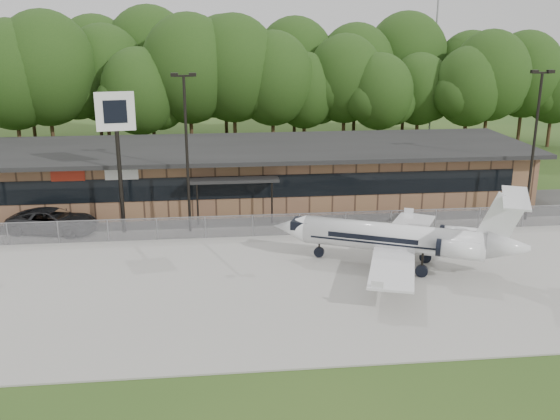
{
  "coord_description": "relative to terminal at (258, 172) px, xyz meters",
  "views": [
    {
      "loc": [
        -3.33,
        -22.54,
        13.22
      ],
      "look_at": [
        0.42,
        12.0,
        2.69
      ],
      "focal_mm": 40.0,
      "sensor_mm": 36.0,
      "label": 1
    }
  ],
  "objects": [
    {
      "name": "ground",
      "position": [
        0.0,
        -23.94,
        -2.18
      ],
      "size": [
        160.0,
        160.0,
        0.0
      ],
      "primitive_type": "plane",
      "color": "#294819",
      "rests_on": "ground"
    },
    {
      "name": "apron",
      "position": [
        0.0,
        -15.94,
        -2.14
      ],
      "size": [
        64.0,
        18.0,
        0.08
      ],
      "primitive_type": "cube",
      "color": "#9E9B93",
      "rests_on": "ground"
    },
    {
      "name": "parking_lot",
      "position": [
        0.0,
        -4.44,
        -2.15
      ],
      "size": [
        50.0,
        9.0,
        0.06
      ],
      "primitive_type": "cube",
      "color": "#383835",
      "rests_on": "ground"
    },
    {
      "name": "terminal",
      "position": [
        0.0,
        0.0,
        0.0
      ],
      "size": [
        41.0,
        11.65,
        4.3
      ],
      "color": "brown",
      "rests_on": "ground"
    },
    {
      "name": "fence",
      "position": [
        0.0,
        -8.94,
        -1.4
      ],
      "size": [
        46.0,
        0.04,
        1.52
      ],
      "color": "gray",
      "rests_on": "ground"
    },
    {
      "name": "treeline",
      "position": [
        0.0,
        18.06,
        5.32
      ],
      "size": [
        72.0,
        12.0,
        15.0
      ],
      "primitive_type": null,
      "color": "#163310",
      "rests_on": "ground"
    },
    {
      "name": "radio_mast",
      "position": [
        22.0,
        24.06,
        10.32
      ],
      "size": [
        0.2,
        0.2,
        25.0
      ],
      "primitive_type": "cylinder",
      "color": "gray",
      "rests_on": "ground"
    },
    {
      "name": "light_pole_mid",
      "position": [
        -5.0,
        -7.44,
        3.8
      ],
      "size": [
        1.55,
        0.3,
        10.23
      ],
      "color": "black",
      "rests_on": "ground"
    },
    {
      "name": "light_pole_right",
      "position": [
        18.0,
        -7.44,
        3.8
      ],
      "size": [
        1.55,
        0.3,
        10.23
      ],
      "color": "black",
      "rests_on": "ground"
    },
    {
      "name": "business_jet",
      "position": [
        6.84,
        -15.0,
        -0.47
      ],
      "size": [
        13.78,
        12.29,
        4.76
      ],
      "rotation": [
        0.0,
        0.0,
        -0.42
      ],
      "color": "white",
      "rests_on": "ground"
    },
    {
      "name": "suv",
      "position": [
        -13.83,
        -6.58,
        -1.38
      ],
      "size": [
        6.18,
        3.93,
        1.59
      ],
      "primitive_type": "imported",
      "rotation": [
        0.0,
        0.0,
        1.33
      ],
      "color": "#2E2E30",
      "rests_on": "ground"
    },
    {
      "name": "pole_sign",
      "position": [
        -9.28,
        -7.15,
        4.79
      ],
      "size": [
        2.4,
        0.61,
        9.11
      ],
      "rotation": [
        0.0,
        0.0,
        0.14
      ],
      "color": "black",
      "rests_on": "ground"
    }
  ]
}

